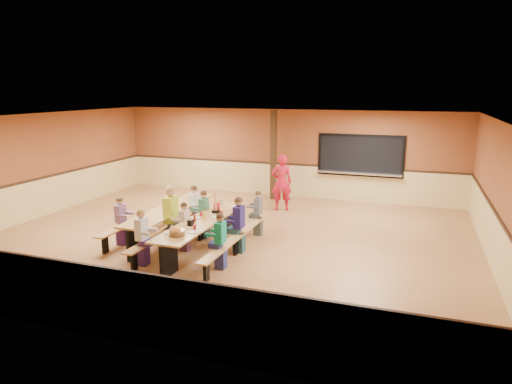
% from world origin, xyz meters
% --- Properties ---
extents(ground, '(12.00, 12.00, 0.00)m').
position_xyz_m(ground, '(0.00, 0.00, 0.00)').
color(ground, brown).
rests_on(ground, ground).
extents(room_envelope, '(12.04, 10.04, 3.02)m').
position_xyz_m(room_envelope, '(0.00, 0.00, 0.69)').
color(room_envelope, brown).
rests_on(room_envelope, ground).
extents(kitchen_pass_through, '(2.78, 0.28, 1.38)m').
position_xyz_m(kitchen_pass_through, '(2.60, 4.96, 1.49)').
color(kitchen_pass_through, black).
rests_on(kitchen_pass_through, ground).
extents(structural_post, '(0.18, 0.18, 3.00)m').
position_xyz_m(structural_post, '(-0.20, 4.40, 1.50)').
color(structural_post, black).
rests_on(structural_post, ground).
extents(cafeteria_table_main, '(1.91, 3.70, 0.74)m').
position_xyz_m(cafeteria_table_main, '(-0.22, -1.02, 0.53)').
color(cafeteria_table_main, '#BA8749').
rests_on(cafeteria_table_main, ground).
extents(cafeteria_table_second, '(1.91, 3.70, 0.74)m').
position_xyz_m(cafeteria_table_second, '(-1.43, -0.37, 0.53)').
color(cafeteria_table_second, '#BA8749').
rests_on(cafeteria_table_second, ground).
extents(seated_child_white_left, '(0.37, 0.30, 1.21)m').
position_xyz_m(seated_child_white_left, '(-1.04, -2.24, 0.60)').
color(seated_child_white_left, white).
rests_on(seated_child_white_left, ground).
extents(seated_adult_yellow, '(0.49, 0.40, 1.45)m').
position_xyz_m(seated_adult_yellow, '(-1.04, -1.01, 0.73)').
color(seated_adult_yellow, '#BFD62F').
rests_on(seated_adult_yellow, ground).
extents(seated_child_grey_left, '(0.38, 0.31, 1.22)m').
position_xyz_m(seated_child_grey_left, '(-1.04, 0.19, 0.61)').
color(seated_child_grey_left, white).
rests_on(seated_child_grey_left, ground).
extents(seated_child_teal_right, '(0.36, 0.29, 1.18)m').
position_xyz_m(seated_child_teal_right, '(0.61, -1.87, 0.59)').
color(seated_child_teal_right, '#118266').
rests_on(seated_child_teal_right, ground).
extents(seated_child_navy_right, '(0.41, 0.33, 1.28)m').
position_xyz_m(seated_child_navy_right, '(0.61, -0.83, 0.64)').
color(seated_child_navy_right, '#1E1855').
rests_on(seated_child_navy_right, ground).
extents(seated_child_char_right, '(0.33, 0.27, 1.14)m').
position_xyz_m(seated_child_char_right, '(0.61, 0.51, 0.57)').
color(seated_child_char_right, '#4C5057').
rests_on(seated_child_char_right, ground).
extents(seated_child_purple_sec, '(0.35, 0.28, 1.16)m').
position_xyz_m(seated_child_purple_sec, '(-2.25, -1.28, 0.58)').
color(seated_child_purple_sec, '#875E92').
rests_on(seated_child_purple_sec, ground).
extents(seated_child_green_sec, '(0.36, 0.30, 1.19)m').
position_xyz_m(seated_child_green_sec, '(-0.60, -0.14, 0.60)').
color(seated_child_green_sec, '#367959').
rests_on(seated_child_green_sec, ground).
extents(seated_child_tan_sec, '(0.34, 0.27, 1.14)m').
position_xyz_m(seated_child_tan_sec, '(-0.60, -1.17, 0.57)').
color(seated_child_tan_sec, beige).
rests_on(seated_child_tan_sec, ground).
extents(standing_woman, '(0.74, 0.62, 1.75)m').
position_xyz_m(standing_woman, '(0.47, 3.08, 0.87)').
color(standing_woman, red).
rests_on(standing_woman, ground).
extents(punch_pitcher, '(0.16, 0.16, 0.22)m').
position_xyz_m(punch_pitcher, '(-0.21, -0.23, 0.85)').
color(punch_pitcher, red).
rests_on(punch_pitcher, cafeteria_table_main).
extents(chip_bowl, '(0.32, 0.32, 0.15)m').
position_xyz_m(chip_bowl, '(-0.21, -2.23, 0.81)').
color(chip_bowl, '#FFA228').
rests_on(chip_bowl, cafeteria_table_main).
extents(napkin_dispenser, '(0.10, 0.14, 0.13)m').
position_xyz_m(napkin_dispenser, '(-0.27, -1.50, 0.80)').
color(napkin_dispenser, black).
rests_on(napkin_dispenser, cafeteria_table_main).
extents(condiment_mustard, '(0.06, 0.06, 0.17)m').
position_xyz_m(condiment_mustard, '(-0.21, -0.92, 0.82)').
color(condiment_mustard, yellow).
rests_on(condiment_mustard, cafeteria_table_main).
extents(condiment_ketchup, '(0.06, 0.06, 0.17)m').
position_xyz_m(condiment_ketchup, '(-0.32, -1.22, 0.82)').
color(condiment_ketchup, '#B2140F').
rests_on(condiment_ketchup, cafeteria_table_main).
extents(table_paddle, '(0.16, 0.16, 0.56)m').
position_xyz_m(table_paddle, '(-0.18, -0.35, 0.88)').
color(table_paddle, black).
rests_on(table_paddle, cafeteria_table_main).
extents(place_settings, '(0.65, 3.30, 0.11)m').
position_xyz_m(place_settings, '(-0.22, -1.02, 0.80)').
color(place_settings, beige).
rests_on(place_settings, cafeteria_table_main).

